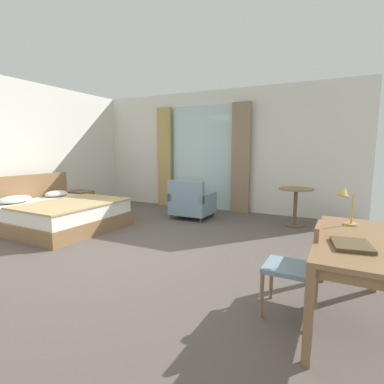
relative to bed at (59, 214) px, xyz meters
The scene contains 13 objects.
ground 2.08m from the bed, 12.90° to the right, with size 6.91×7.40×0.10m, color #564C47.
wall_back 3.77m from the bed, 56.06° to the left, with size 6.51×0.12×2.85m, color silver.
balcony_glass_door 3.47m from the bed, 60.70° to the left, with size 1.59×0.02×2.50m, color silver.
curtain_panel_left 3.03m from the bed, 77.61° to the left, with size 0.37×0.10×2.51m, color tan.
curtain_panel_right 3.97m from the bed, 46.69° to the left, with size 0.42×0.10×2.51m, color #897056.
bed is the anchor object (origin of this frame).
nightstand 1.58m from the bed, 122.95° to the left, with size 0.50×0.46×0.48m.
writing_desk 4.89m from the bed, 12.11° to the right, with size 0.59×1.52×0.74m.
desk_chair 4.52m from the bed, 14.36° to the right, with size 0.46×0.42×0.85m.
desk_lamp 4.80m from the bed, ahead, with size 0.22×0.24×0.41m.
closed_book 4.94m from the bed, 15.32° to the right, with size 0.26×0.32×0.03m, color brown.
armchair_by_window 2.60m from the bed, 43.50° to the left, with size 0.81×0.77×0.83m.
round_cafe_table 4.48m from the bed, 27.95° to the left, with size 0.64×0.64×0.73m.
Camera 1 is at (2.59, -3.25, 1.46)m, focal length 27.39 mm.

